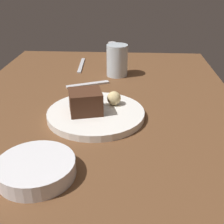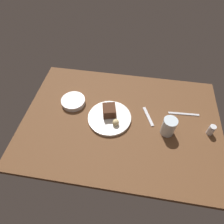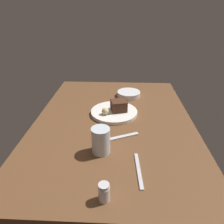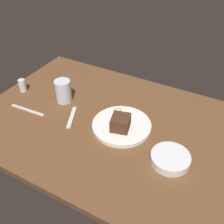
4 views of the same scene
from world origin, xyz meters
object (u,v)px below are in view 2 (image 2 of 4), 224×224
dessert_plate (110,117)px  water_glass (169,127)px  butter_knife (184,114)px  bread_roll (116,122)px  salt_shaker (211,130)px  chocolate_cake_slice (109,111)px  dessert_spoon (148,116)px  side_bowl (73,101)px

dessert_plate → water_glass: (34.55, -4.67, 4.80)cm
dessert_plate → butter_knife: (45.27, 10.54, -0.68)cm
bread_roll → butter_knife: (40.81, 15.67, -3.55)cm
dessert_plate → salt_shaker: bearing=-1.4°
dessert_plate → butter_knife: dessert_plate is taller
dessert_plate → butter_knife: size_ratio=1.38×
chocolate_cake_slice → dessert_spoon: chocolate_cake_slice is taller
bread_roll → water_glass: (30.09, 0.47, 1.93)cm
water_glass → dessert_spoon: 15.69cm
side_bowl → dessert_spoon: 48.88cm
dessert_spoon → butter_knife: size_ratio=0.79×
chocolate_cake_slice → bread_roll: 8.92cm
bread_roll → side_bowl: size_ratio=0.25×
salt_shaker → butter_knife: (-13.71, 11.94, -3.04)cm
chocolate_cake_slice → dessert_spoon: bearing=6.6°
water_glass → butter_knife: size_ratio=0.60×
chocolate_cake_slice → water_glass: 35.86cm
bread_roll → water_glass: bearing=0.9°
chocolate_cake_slice → salt_shaker: (59.64, -3.50, -1.54)cm
bread_roll → butter_knife: bearing=21.0°
bread_roll → dessert_spoon: size_ratio=0.26×
side_bowl → bread_roll: bearing=-24.3°
water_glass → salt_shaker: bearing=7.6°
dessert_spoon → dessert_plate: bearing=-101.9°
side_bowl → butter_knife: 70.73cm
butter_knife → salt_shaker: bearing=135.7°
dessert_plate → dessert_spoon: (23.32, 4.88, -0.58)cm
salt_shaker → side_bowl: 84.98cm
water_glass → side_bowl: size_ratio=0.75×
side_bowl → butter_knife: side_bowl is taller
side_bowl → dessert_spoon: side_bowl is taller
dessert_plate → chocolate_cake_slice: (-0.66, 2.10, 3.90)cm
bread_roll → side_bowl: bearing=155.7°
butter_knife → dessert_spoon: bearing=11.2°
side_bowl → butter_knife: (70.69, 2.15, -1.42)cm
dessert_plate → salt_shaker: (58.98, -1.40, 2.36)cm
side_bowl → dessert_spoon: size_ratio=1.02×
salt_shaker → dessert_spoon: (-35.66, 6.28, -2.94)cm
dessert_plate → side_bowl: 26.77cm
bread_roll → salt_shaker: (54.52, 3.74, -0.51)cm
salt_shaker → dessert_spoon: size_ratio=0.44×
dessert_plate → water_glass: bearing=-7.7°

